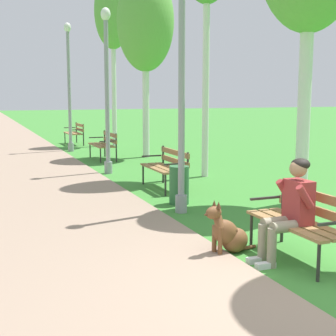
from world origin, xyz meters
TOP-DOWN VIEW (x-y plane):
  - ground_plane at (0.00, 0.00)m, footprint 120.00×120.00m
  - park_bench_near at (0.39, 0.96)m, footprint 0.55×1.50m
  - park_bench_mid at (0.50, 5.79)m, footprint 0.55×1.50m
  - park_bench_far at (0.45, 10.93)m, footprint 0.55×1.50m
  - park_bench_furthest at (0.52, 15.90)m, footprint 0.55×1.50m
  - person_seated_on_near_bench at (0.18, 0.93)m, footprint 0.74×0.49m
  - dog_brown at (-0.35, 1.46)m, footprint 0.83×0.34m
  - lamp_post_near at (-0.05, 3.71)m, footprint 0.24×0.24m
  - lamp_post_mid at (-0.13, 8.25)m, footprint 0.24×0.24m
  - lamp_post_far at (-0.11, 13.50)m, footprint 0.24×0.24m
  - birch_tree_fourth at (1.85, 11.04)m, footprint 1.76×1.86m
  - birch_tree_fifth at (1.89, 14.96)m, footprint 1.41×1.30m
  - litter_bin at (0.18, 4.34)m, footprint 0.36×0.36m

SIDE VIEW (x-z plane):
  - ground_plane at x=0.00m, z-range 0.00..0.00m
  - dog_brown at x=-0.35m, z-range -0.09..0.61m
  - litter_bin at x=0.18m, z-range 0.00..0.70m
  - park_bench_near at x=0.39m, z-range 0.09..0.94m
  - park_bench_mid at x=0.50m, z-range 0.09..0.94m
  - park_bench_far at x=0.45m, z-range 0.09..0.94m
  - park_bench_furthest at x=0.52m, z-range 0.09..0.94m
  - person_seated_on_near_bench at x=0.18m, z-range 0.06..1.31m
  - lamp_post_mid at x=-0.13m, z-range 0.07..4.15m
  - lamp_post_near at x=-0.05m, z-range 0.07..4.26m
  - lamp_post_far at x=-0.11m, z-range 0.08..4.48m
  - birch_tree_fourth at x=1.85m, z-range 1.31..7.06m
  - birch_tree_fifth at x=1.89m, z-range 1.77..8.28m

